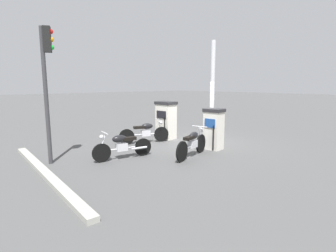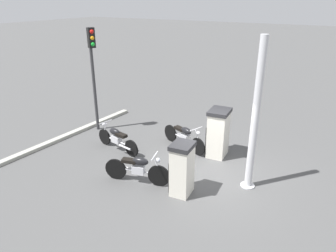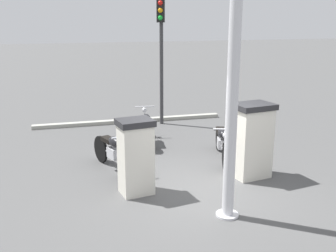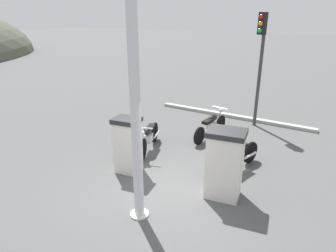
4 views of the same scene
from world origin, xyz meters
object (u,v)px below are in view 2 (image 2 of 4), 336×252
at_px(motorcycle_far_pump, 138,168).
at_px(motorcycle_extra, 117,138).
at_px(fuel_pump_far, 182,169).
at_px(motorcycle_near_pump, 184,136).
at_px(roadside_traffic_light, 93,63).
at_px(canopy_support_pole, 255,120).
at_px(fuel_pump_near, 218,133).

height_order(motorcycle_far_pump, motorcycle_extra, motorcycle_far_pump).
xyz_separation_m(fuel_pump_far, motorcycle_near_pump, (1.22, -2.53, -0.30)).
bearing_deg(motorcycle_far_pump, roadside_traffic_light, -33.25).
xyz_separation_m(fuel_pump_far, canopy_support_pole, (-1.49, -1.25, 1.27)).
xyz_separation_m(fuel_pump_near, roadside_traffic_light, (5.02, 0.35, 1.90)).
bearing_deg(motorcycle_near_pump, canopy_support_pole, 154.81).
bearing_deg(fuel_pump_far, roadside_traffic_light, -24.14).
bearing_deg(fuel_pump_far, motorcycle_near_pump, -64.15).
xyz_separation_m(fuel_pump_far, motorcycle_extra, (3.21, -1.19, -0.31)).
distance_m(roadside_traffic_light, canopy_support_pole, 6.62).
height_order(fuel_pump_near, fuel_pump_far, fuel_pump_near).
xyz_separation_m(fuel_pump_near, motorcycle_extra, (3.21, 1.41, -0.38)).
relative_size(motorcycle_extra, canopy_support_pole, 0.47).
distance_m(fuel_pump_far, motorcycle_extra, 3.44).
xyz_separation_m(motorcycle_far_pump, motorcycle_extra, (1.87, -1.35, -0.02)).
bearing_deg(motorcycle_extra, motorcycle_near_pump, -146.10).
distance_m(motorcycle_near_pump, motorcycle_extra, 2.39).
bearing_deg(canopy_support_pole, fuel_pump_near, -42.21).
relative_size(fuel_pump_far, motorcycle_far_pump, 0.78).
xyz_separation_m(motorcycle_extra, roadside_traffic_light, (1.81, -1.06, 2.27)).
height_order(roadside_traffic_light, canopy_support_pole, canopy_support_pole).
distance_m(fuel_pump_near, motorcycle_far_pump, 3.09).
distance_m(fuel_pump_near, fuel_pump_far, 2.60).
xyz_separation_m(fuel_pump_near, fuel_pump_far, (0.00, 2.60, -0.07)).
bearing_deg(fuel_pump_near, motorcycle_extra, 23.68).
bearing_deg(motorcycle_extra, roadside_traffic_light, -30.29).
xyz_separation_m(motorcycle_near_pump, canopy_support_pole, (-2.71, 1.28, 1.57)).
bearing_deg(fuel_pump_far, canopy_support_pole, -139.90).
bearing_deg(motorcycle_extra, fuel_pump_near, -156.32).
distance_m(motorcycle_far_pump, motorcycle_extra, 2.30).
bearing_deg(fuel_pump_far, motorcycle_extra, -20.38).
bearing_deg(motorcycle_near_pump, fuel_pump_far, 115.85).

